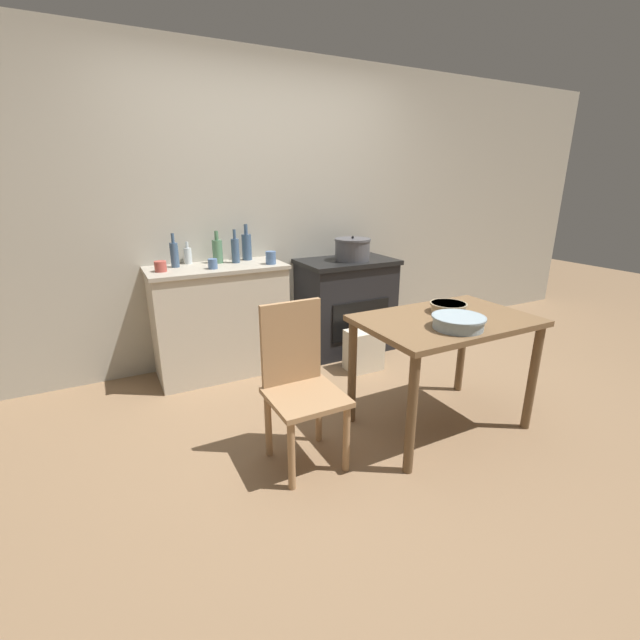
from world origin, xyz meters
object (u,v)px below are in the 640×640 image
object	(u,v)px
mixing_bowl_small	(448,307)
bottle_left	(247,246)
work_table	(445,335)
bottle_mid_left	(174,254)
flour_sack	(364,350)
chair	(300,381)
bottle_center_left	(217,251)
stock_pot	(352,249)
bottle_center	(188,255)
mixing_bowl_large	(458,322)
cup_right	(160,266)
bottle_far_left	(235,250)
stove	(346,305)
cup_center_right	(271,258)
cup_mid_right	(213,264)

from	to	relation	value
mixing_bowl_small	bottle_left	xyz separation A→B (m)	(-0.82, 1.55, 0.24)
work_table	bottle_mid_left	distance (m)	2.10
work_table	flour_sack	xyz separation A→B (m)	(0.05, 0.97, -0.46)
chair	bottle_center_left	distance (m)	1.58
stock_pot	bottle_center	size ratio (longest dim) A/B	1.82
mixing_bowl_large	cup_right	world-z (taller)	cup_right
mixing_bowl_large	bottle_far_left	distance (m)	1.90
mixing_bowl_large	bottle_mid_left	bearing A→B (deg)	125.25
stove	cup_center_right	xyz separation A→B (m)	(-0.78, -0.10, 0.52)
bottle_far_left	bottle_mid_left	world-z (taller)	bottle_far_left
chair	bottle_center_left	xyz separation A→B (m)	(-0.03, 1.49, 0.53)
cup_mid_right	cup_right	distance (m)	0.38
chair	cup_mid_right	size ratio (longest dim) A/B	12.00
bottle_left	flour_sack	bearing A→B (deg)	-40.73
bottle_far_left	bottle_center_left	distance (m)	0.14
bottle_center	stock_pot	bearing A→B (deg)	-10.95
bottle_mid_left	cup_right	size ratio (longest dim) A/B	3.01
flour_sack	mixing_bowl_large	distance (m)	1.30
mixing_bowl_large	bottle_far_left	world-z (taller)	bottle_far_left
chair	stock_pot	bearing A→B (deg)	48.80
bottle_mid_left	cup_center_right	bearing A→B (deg)	-17.42
cup_mid_right	chair	bearing A→B (deg)	-83.99
bottle_far_left	bottle_left	xyz separation A→B (m)	(0.13, 0.09, 0.01)
cup_center_right	cup_right	size ratio (longest dim) A/B	1.18
bottle_far_left	cup_center_right	distance (m)	0.30
bottle_center_left	bottle_center	size ratio (longest dim) A/B	1.46
flour_sack	cup_mid_right	bearing A→B (deg)	159.95
chair	stock_pot	world-z (taller)	stock_pot
mixing_bowl_small	cup_mid_right	distance (m)	1.76
work_table	flour_sack	distance (m)	1.07
chair	bottle_mid_left	distance (m)	1.60
bottle_mid_left	cup_right	world-z (taller)	bottle_mid_left
stove	work_table	world-z (taller)	stove
stove	stock_pot	xyz separation A→B (m)	(0.03, -0.05, 0.53)
stove	bottle_center_left	bearing A→B (deg)	172.92
flour_sack	work_table	bearing A→B (deg)	-92.67
flour_sack	bottle_center_left	xyz separation A→B (m)	(-1.03, 0.64, 0.83)
mixing_bowl_large	bottle_center_left	size ratio (longest dim) A/B	1.17
work_table	bottle_center	world-z (taller)	bottle_center
mixing_bowl_large	cup_mid_right	bearing A→B (deg)	122.69
bottle_mid_left	bottle_center_left	world-z (taller)	bottle_mid_left
stock_pot	cup_mid_right	xyz separation A→B (m)	(-1.27, -0.03, -0.02)
mixing_bowl_large	mixing_bowl_small	size ratio (longest dim) A/B	1.29
chair	cup_center_right	xyz separation A→B (m)	(0.33, 1.25, 0.48)
bottle_mid_left	cup_right	xyz separation A→B (m)	(-0.13, -0.13, -0.06)
stock_pot	mixing_bowl_large	bearing A→B (deg)	-99.53
cup_mid_right	bottle_far_left	bearing A→B (deg)	35.62
chair	flour_sack	bearing A→B (deg)	40.65
flour_sack	bottle_center_left	bearing A→B (deg)	148.30
stove	cup_right	size ratio (longest dim) A/B	9.99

